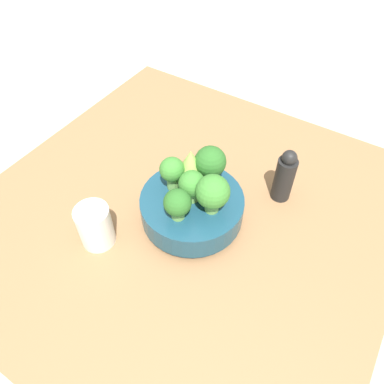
{
  "coord_description": "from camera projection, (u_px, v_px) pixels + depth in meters",
  "views": [
    {
      "loc": [
        0.29,
        -0.44,
        0.69
      ],
      "look_at": [
        0.03,
        -0.02,
        0.13
      ],
      "focal_mm": 35.0,
      "sensor_mm": 36.0,
      "label": 1
    }
  ],
  "objects": [
    {
      "name": "cup",
      "position": [
        95.0,
        226.0,
        0.75
      ],
      "size": [
        0.07,
        0.07,
        0.09
      ],
      "color": "silver",
      "rests_on": "table"
    },
    {
      "name": "table",
      "position": [
        186.0,
        215.0,
        0.85
      ],
      "size": [
        0.89,
        0.9,
        0.04
      ],
      "color": "olive",
      "rests_on": "ground_plane"
    },
    {
      "name": "bowl",
      "position": [
        192.0,
        208.0,
        0.79
      ],
      "size": [
        0.22,
        0.22,
        0.07
      ],
      "color": "navy",
      "rests_on": "table"
    },
    {
      "name": "romanesco_piece_far",
      "position": [
        191.0,
        164.0,
        0.76
      ],
      "size": [
        0.06,
        0.06,
        0.09
      ],
      "color": "#6BA34C",
      "rests_on": "bowl"
    },
    {
      "name": "broccoli_floret_left",
      "position": [
        172.0,
        171.0,
        0.75
      ],
      "size": [
        0.05,
        0.05,
        0.08
      ],
      "color": "#6BA34C",
      "rests_on": "bowl"
    },
    {
      "name": "pepper_mill",
      "position": [
        285.0,
        176.0,
        0.82
      ],
      "size": [
        0.04,
        0.04,
        0.14
      ],
      "color": "black",
      "rests_on": "table"
    },
    {
      "name": "broccoli_floret_right",
      "position": [
        213.0,
        193.0,
        0.71
      ],
      "size": [
        0.07,
        0.07,
        0.09
      ],
      "color": "#6BA34C",
      "rests_on": "bowl"
    },
    {
      "name": "broccoli_floret_center",
      "position": [
        192.0,
        185.0,
        0.74
      ],
      "size": [
        0.05,
        0.05,
        0.07
      ],
      "color": "#6BA34C",
      "rests_on": "bowl"
    },
    {
      "name": "ground_plane",
      "position": [
        186.0,
        220.0,
        0.87
      ],
      "size": [
        6.0,
        6.0,
        0.0
      ],
      "primitive_type": "plane",
      "color": "#ADA89E"
    },
    {
      "name": "broccoli_floret_front",
      "position": [
        178.0,
        204.0,
        0.71
      ],
      "size": [
        0.05,
        0.05,
        0.07
      ],
      "color": "#6BA34C",
      "rests_on": "bowl"
    },
    {
      "name": "broccoli_floret_back",
      "position": [
        210.0,
        163.0,
        0.76
      ],
      "size": [
        0.07,
        0.07,
        0.09
      ],
      "color": "#6BA34C",
      "rests_on": "bowl"
    }
  ]
}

